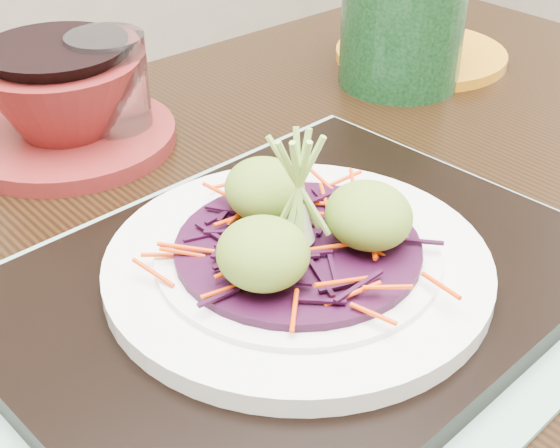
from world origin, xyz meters
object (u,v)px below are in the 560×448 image
terracotta_bowl_set (64,107)px  yellow_plate (421,55)px  white_plate (298,263)px  water_glass (111,88)px  serving_tray (297,284)px  dining_table (292,391)px  green_jar (403,14)px

terracotta_bowl_set → yellow_plate: 0.38m
white_plate → water_glass: bearing=92.0°
white_plate → serving_tray: bearing=63.4°
dining_table → terracotta_bowl_set: 0.30m
green_jar → white_plate: bearing=-139.4°
water_glass → yellow_plate: 0.34m
white_plate → yellow_plate: 0.43m
serving_tray → white_plate: (-0.00, -0.00, 0.02)m
yellow_plate → white_plate: bearing=-141.1°
serving_tray → terracotta_bowl_set: size_ratio=1.47×
serving_tray → water_glass: bearing=80.2°
serving_tray → white_plate: bearing=-128.3°
dining_table → yellow_plate: yellow_plate is taller
yellow_plate → green_jar: (-0.06, -0.03, 0.06)m
serving_tray → terracotta_bowl_set: terracotta_bowl_set is taller
dining_table → green_jar: 0.38m
dining_table → green_jar: (0.27, 0.22, 0.16)m
dining_table → terracotta_bowl_set: (-0.05, 0.26, 0.13)m
dining_table → terracotta_bowl_set: bearing=92.9°
dining_table → yellow_plate: bearing=29.3°
dining_table → white_plate: (-0.01, -0.01, 0.12)m
serving_tray → white_plate: 0.02m
green_jar → yellow_plate: bearing=30.1°
yellow_plate → green_jar: bearing=-149.9°
white_plate → green_jar: green_jar is taller
white_plate → terracotta_bowl_set: bearing=99.7°
dining_table → water_glass: (-0.02, 0.25, 0.14)m
green_jar → terracotta_bowl_set: bearing=172.0°
water_glass → yellow_plate: (0.34, -0.00, -0.04)m
white_plate → dining_table: bearing=67.0°
white_plate → green_jar: size_ratio=1.71×
dining_table → green_jar: green_jar is taller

